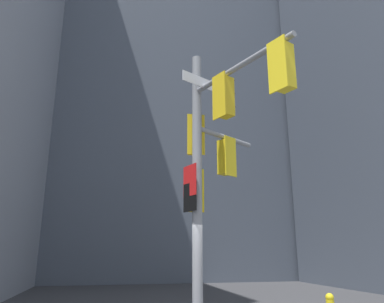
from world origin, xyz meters
TOP-DOWN VIEW (x-y plane):
  - signal_pole_assembly at (0.33, -0.34)m, footprint 2.55×4.51m

SIDE VIEW (x-z plane):
  - signal_pole_assembly at x=0.33m, z-range 0.72..7.88m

